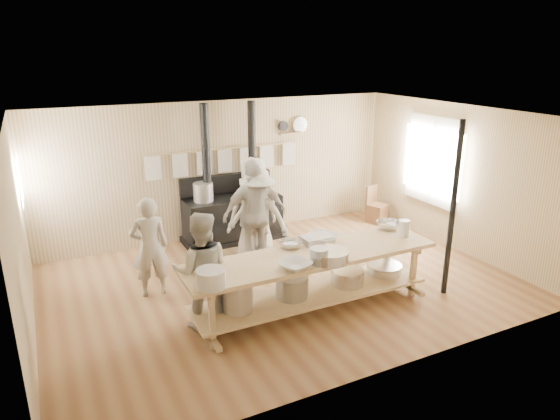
{
  "coord_description": "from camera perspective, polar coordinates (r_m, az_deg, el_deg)",
  "views": [
    {
      "loc": [
        -3.17,
        -6.31,
        3.52
      ],
      "look_at": [
        0.06,
        0.2,
        1.14
      ],
      "focal_mm": 32.0,
      "sensor_mm": 36.0,
      "label": 1
    }
  ],
  "objects": [
    {
      "name": "cook_far_left",
      "position": [
        7.51,
        -14.66,
        -4.12
      ],
      "size": [
        0.58,
        0.41,
        1.51
      ],
      "primitive_type": "imported",
      "rotation": [
        0.0,
        0.0,
        3.06
      ],
      "color": "#B5AEA0",
      "rests_on": "ground"
    },
    {
      "name": "stove",
      "position": [
        9.49,
        -5.53,
        -0.41
      ],
      "size": [
        1.9,
        0.75,
        2.6
      ],
      "color": "black",
      "rests_on": "ground"
    },
    {
      "name": "bowl_steel_b",
      "position": [
        7.88,
        12.28,
        -1.71
      ],
      "size": [
        0.46,
        0.46,
        0.11
      ],
      "primitive_type": "imported",
      "rotation": [
        0.0,
        0.0,
        3.44
      ],
      "color": "silver",
      "rests_on": "prep_table"
    },
    {
      "name": "ground",
      "position": [
        7.89,
        0.24,
        -8.4
      ],
      "size": [
        7.0,
        7.0,
        0.0
      ],
      "primitive_type": "plane",
      "color": "brown",
      "rests_on": "ground"
    },
    {
      "name": "towel_rail",
      "position": [
        9.47,
        -6.31,
        6.04
      ],
      "size": [
        3.0,
        0.04,
        0.47
      ],
      "color": "tan",
      "rests_on": "ground"
    },
    {
      "name": "bowl_steel_a",
      "position": [
        6.99,
        1.2,
        -3.93
      ],
      "size": [
        0.43,
        0.43,
        0.1
      ],
      "primitive_type": "imported",
      "rotation": [
        0.0,
        0.0,
        0.8
      ],
      "color": "silver",
      "rests_on": "prep_table"
    },
    {
      "name": "window_right",
      "position": [
        9.79,
        17.14,
        5.39
      ],
      "size": [
        0.09,
        1.5,
        1.65
      ],
      "color": "beige",
      "rests_on": "ground"
    },
    {
      "name": "pitcher",
      "position": [
        7.6,
        13.98,
        -2.05
      ],
      "size": [
        0.19,
        0.19,
        0.25
      ],
      "primitive_type": "cylinder",
      "rotation": [
        0.0,
        0.0,
        -0.22
      ],
      "color": "silver",
      "rests_on": "prep_table"
    },
    {
      "name": "cook_right",
      "position": [
        8.16,
        -2.89,
        -0.5
      ],
      "size": [
        1.1,
        0.51,
        1.84
      ],
      "primitive_type": "imported",
      "rotation": [
        0.0,
        0.0,
        3.08
      ],
      "color": "#B5AEA0",
      "rests_on": "ground"
    },
    {
      "name": "left_opening",
      "position": [
        8.53,
        -27.6,
        3.01
      ],
      "size": [
        0.0,
        0.9,
        0.9
      ],
      "color": "white",
      "rests_on": "ground"
    },
    {
      "name": "bowl_white_a",
      "position": [
        6.34,
        1.72,
        -6.33
      ],
      "size": [
        0.49,
        0.49,
        0.1
      ],
      "primitive_type": "imported",
      "rotation": [
        0.0,
        0.0,
        0.28
      ],
      "color": "silver",
      "rests_on": "prep_table"
    },
    {
      "name": "cook_by_window",
      "position": [
        8.26,
        -2.55,
        -0.91
      ],
      "size": [
        1.21,
        1.18,
        1.66
      ],
      "primitive_type": "imported",
      "rotation": [
        0.0,
        0.0,
        -0.74
      ],
      "color": "#B5AEA0",
      "rests_on": "ground"
    },
    {
      "name": "mixing_bowl_large",
      "position": [
        6.57,
        5.79,
        -5.25
      ],
      "size": [
        0.56,
        0.56,
        0.15
      ],
      "primitive_type": "cylinder",
      "rotation": [
        0.0,
        0.0,
        -0.17
      ],
      "color": "silver",
      "rests_on": "prep_table"
    },
    {
      "name": "chair",
      "position": [
        10.69,
        10.97,
        -0.17
      ],
      "size": [
        0.46,
        0.46,
        0.77
      ],
      "rotation": [
        0.0,
        0.0,
        0.35
      ],
      "color": "brown",
      "rests_on": "ground"
    },
    {
      "name": "cook_center",
      "position": [
        8.55,
        -2.96,
        0.16
      ],
      "size": [
        0.91,
        0.63,
        1.78
      ],
      "primitive_type": "imported",
      "rotation": [
        0.0,
        0.0,
        3.06
      ],
      "color": "#B5AEA0",
      "rests_on": "ground"
    },
    {
      "name": "deep_bowl_enamel",
      "position": [
        5.91,
        -7.93,
        -7.75
      ],
      "size": [
        0.46,
        0.46,
        0.22
      ],
      "primitive_type": "cylinder",
      "rotation": [
        0.0,
        0.0,
        0.39
      ],
      "color": "silver",
      "rests_on": "prep_table"
    },
    {
      "name": "support_post",
      "position": [
        7.53,
        19.13,
        -0.07
      ],
      "size": [
        0.08,
        0.08,
        2.6
      ],
      "primitive_type": "cylinder",
      "color": "black",
      "rests_on": "ground"
    },
    {
      "name": "back_wall_shelf",
      "position": [
        10.01,
        1.52,
        9.39
      ],
      "size": [
        0.63,
        0.14,
        0.32
      ],
      "color": "tan",
      "rests_on": "ground"
    },
    {
      "name": "cook_left",
      "position": [
        6.51,
        -8.99,
        -6.91
      ],
      "size": [
        0.92,
        0.81,
        1.58
      ],
      "primitive_type": "imported",
      "rotation": [
        0.0,
        0.0,
        2.82
      ],
      "color": "#B5AEA0",
      "rests_on": "ground"
    },
    {
      "name": "roasting_pan",
      "position": [
        7.19,
        4.23,
        -3.34
      ],
      "size": [
        0.45,
        0.31,
        0.1
      ],
      "primitive_type": "cube",
      "rotation": [
        0.0,
        0.0,
        0.02
      ],
      "color": "#B2B2B7",
      "rests_on": "prep_table"
    },
    {
      "name": "bucket_galv",
      "position": [
        6.47,
        4.5,
        -5.27
      ],
      "size": [
        0.29,
        0.29,
        0.22
      ],
      "primitive_type": "cylinder",
      "rotation": [
        0.0,
        0.0,
        0.27
      ],
      "color": "gray",
      "rests_on": "prep_table"
    },
    {
      "name": "bowl_white_b",
      "position": [
        7.23,
        4.89,
        -3.19
      ],
      "size": [
        0.58,
        0.58,
        0.11
      ],
      "primitive_type": "imported",
      "rotation": [
        0.0,
        0.0,
        2.05
      ],
      "color": "silver",
      "rests_on": "prep_table"
    },
    {
      "name": "prep_table",
      "position": [
        6.95,
        3.54,
        -7.53
      ],
      "size": [
        3.6,
        0.9,
        0.85
      ],
      "color": "tan",
      "rests_on": "ground"
    },
    {
      "name": "room_shell",
      "position": [
        7.31,
        0.26,
        3.06
      ],
      "size": [
        7.0,
        7.0,
        7.0
      ],
      "color": "tan",
      "rests_on": "ground"
    }
  ]
}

